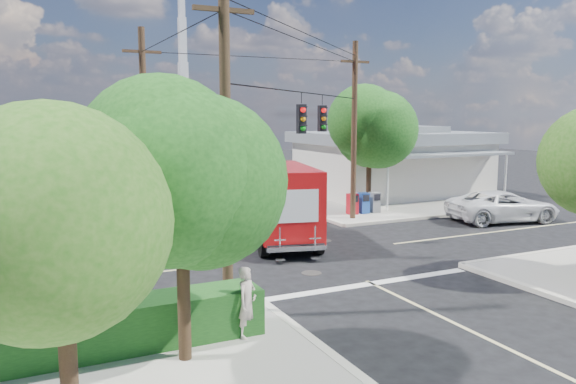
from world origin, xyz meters
TOP-DOWN VIEW (x-y plane):
  - ground at (0.00, 0.00)m, footprint 120.00×120.00m
  - sidewalk_ne at (10.88, 10.88)m, footprint 14.12×14.12m
  - sidewalk_nw at (-10.88, 10.88)m, footprint 14.12×14.12m
  - road_markings at (0.00, -1.47)m, footprint 32.00×32.00m
  - building_ne at (12.50, 11.97)m, footprint 11.80×10.20m
  - radio_tower at (0.50, 20.00)m, footprint 0.80×0.80m
  - tree_sw_front at (-6.99, -7.54)m, footprint 3.88×3.78m
  - tree_sw_back at (-9.49, -10.04)m, footprint 3.56×3.42m
  - tree_ne_front at (7.21, 6.76)m, footprint 4.21×4.14m
  - tree_ne_back at (9.81, 8.96)m, footprint 3.77×3.66m
  - palm_nw_front at (-7.50, 7.50)m, footprint 3.01×3.08m
  - palm_nw_back at (-9.50, 9.00)m, footprint 3.01×3.08m
  - utility_poles at (-1.58, 1.60)m, footprint 12.00×10.68m
  - picket_fence at (-7.80, -5.60)m, footprint 5.94×0.06m
  - hedge_sw at (-8.00, -6.40)m, footprint 6.20×1.20m
  - vending_boxes at (6.50, 6.20)m, footprint 1.90×0.50m
  - delivery_truck at (-0.18, 2.61)m, footprint 3.95×7.93m
  - parked_car at (12.01, 1.76)m, footprint 6.04×3.66m
  - pedestrian at (-5.34, -6.96)m, footprint 0.75×0.71m

SIDE VIEW (x-z plane):
  - ground at x=0.00m, z-range 0.00..0.00m
  - road_markings at x=0.00m, z-range 0.00..0.01m
  - sidewalk_ne at x=10.88m, z-range 0.00..0.14m
  - sidewalk_nw at x=-10.88m, z-range 0.00..0.14m
  - picket_fence at x=-7.80m, z-range 0.18..1.18m
  - hedge_sw at x=-8.00m, z-range 0.14..1.24m
  - vending_boxes at x=6.50m, z-range 0.14..1.24m
  - parked_car at x=12.01m, z-range 0.00..1.57m
  - pedestrian at x=-5.34m, z-range 0.14..1.86m
  - delivery_truck at x=-0.18m, z-range 0.03..3.33m
  - building_ne at x=12.50m, z-range 0.07..4.57m
  - tree_sw_back at x=-9.49m, z-range 1.19..6.60m
  - tree_ne_back at x=9.81m, z-range 1.27..7.10m
  - tree_sw_front at x=-6.99m, z-range 1.32..7.35m
  - palm_nw_back at x=-9.50m, z-range 2.08..7.27m
  - utility_poles at x=-1.58m, z-range 0.17..9.17m
  - tree_ne_front at x=7.21m, z-range 1.44..8.09m
  - palm_nw_front at x=-7.50m, z-range 2.25..7.84m
  - radio_tower at x=0.50m, z-range -2.86..14.14m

